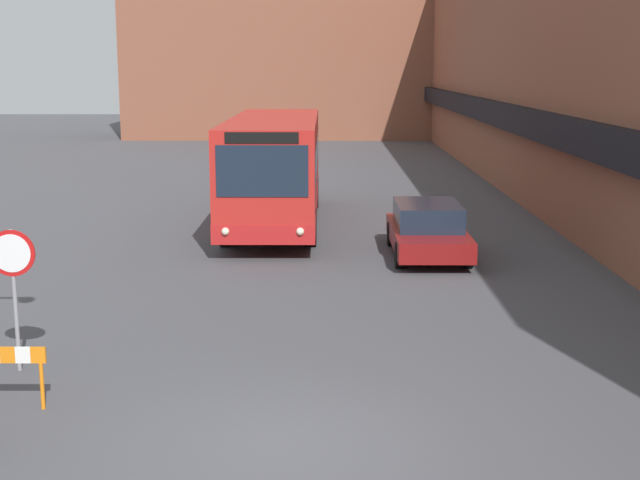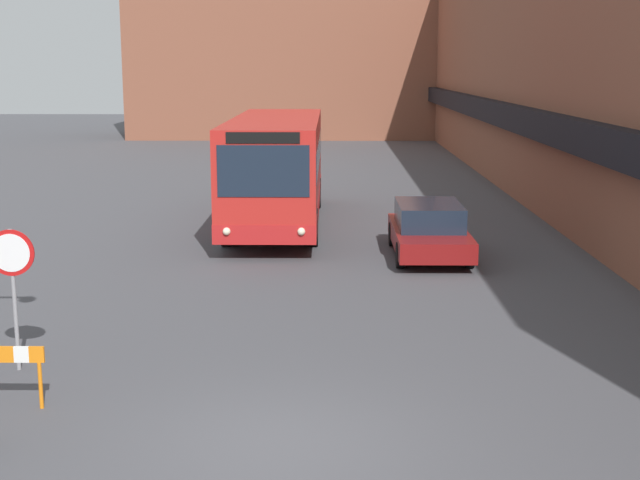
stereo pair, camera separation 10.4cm
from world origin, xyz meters
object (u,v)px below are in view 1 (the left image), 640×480
object	(u,v)px
parked_car_front	(428,229)
stop_sign	(13,269)
city_bus	(275,167)
construction_barricade	(9,365)

from	to	relation	value
parked_car_front	stop_sign	size ratio (longest dim) A/B	1.91
city_bus	stop_sign	bearing A→B (deg)	-104.17
city_bus	parked_car_front	world-z (taller)	city_bus
city_bus	construction_barricade	xyz separation A→B (m)	(-3.00, -15.28, -1.13)
city_bus	parked_car_front	xyz separation A→B (m)	(4.25, -4.62, -1.10)
parked_car_front	stop_sign	xyz separation A→B (m)	(-7.70, -9.01, 1.00)
parked_car_front	construction_barricade	bearing A→B (deg)	-124.23
city_bus	parked_car_front	distance (m)	6.38
city_bus	construction_barricade	distance (m)	15.62
city_bus	construction_barricade	world-z (taller)	city_bus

